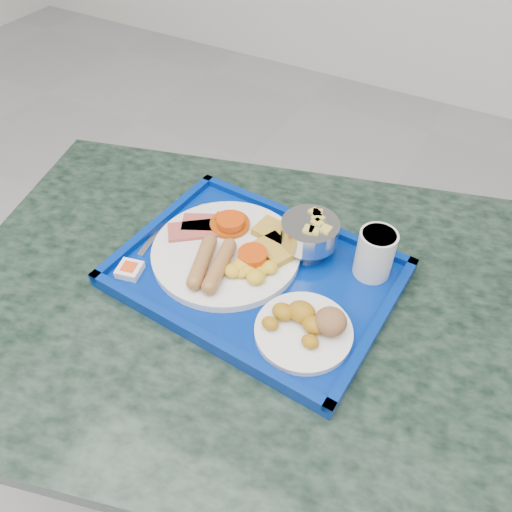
{
  "coord_description": "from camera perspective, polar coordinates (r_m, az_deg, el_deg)",
  "views": [
    {
      "loc": [
        0.33,
        0.3,
        1.36
      ],
      "look_at": [
        0.04,
        0.82,
        0.76
      ],
      "focal_mm": 35.0,
      "sensor_mm": 36.0,
      "label": 1
    }
  ],
  "objects": [
    {
      "name": "fruit_bowl",
      "position": [
        0.88,
        6.21,
        2.72
      ],
      "size": [
        0.1,
        0.1,
        0.07
      ],
      "color": "#BCBCBE",
      "rests_on": "tray"
    },
    {
      "name": "spoon",
      "position": [
        0.98,
        -7.24,
        4.54
      ],
      "size": [
        0.04,
        0.17,
        0.01
      ],
      "rotation": [
        0.0,
        0.0,
        0.11
      ],
      "color": "#BCBCBE",
      "rests_on": "tray"
    },
    {
      "name": "table",
      "position": [
        1.0,
        1.58,
        -11.38
      ],
      "size": [
        1.29,
        1.03,
        0.7
      ],
      "rotation": [
        0.0,
        0.0,
        0.28
      ],
      "color": "slate",
      "rests_on": "floor"
    },
    {
      "name": "jam_packet",
      "position": [
        0.9,
        -14.24,
        -1.52
      ],
      "size": [
        0.05,
        0.05,
        0.02
      ],
      "rotation": [
        0.0,
        0.0,
        0.24
      ],
      "color": "white",
      "rests_on": "tray"
    },
    {
      "name": "tray",
      "position": [
        0.88,
        -0.0,
        -2.1
      ],
      "size": [
        0.48,
        0.37,
        0.03
      ],
      "rotation": [
        0.0,
        0.0,
        -0.05
      ],
      "color": "navy",
      "rests_on": "table"
    },
    {
      "name": "juice_cup",
      "position": [
        0.87,
        13.47,
        0.4
      ],
      "size": [
        0.06,
        0.06,
        0.09
      ],
      "color": "silver",
      "rests_on": "tray"
    },
    {
      "name": "knife",
      "position": [
        0.98,
        -10.78,
        3.39
      ],
      "size": [
        0.04,
        0.17,
        0.0
      ],
      "primitive_type": "cube",
      "rotation": [
        0.0,
        0.0,
        0.18
      ],
      "color": "#BCBCBE",
      "rests_on": "tray"
    },
    {
      "name": "main_plate",
      "position": [
        0.89,
        -3.04,
        0.62
      ],
      "size": [
        0.27,
        0.27,
        0.04
      ],
      "rotation": [
        0.0,
        0.0,
        0.17
      ],
      "color": "white",
      "rests_on": "tray"
    },
    {
      "name": "bread_plate",
      "position": [
        0.79,
        5.91,
        -7.94
      ],
      "size": [
        0.15,
        0.15,
        0.05
      ],
      "rotation": [
        0.0,
        0.0,
        -0.08
      ],
      "color": "white",
      "rests_on": "tray"
    }
  ]
}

